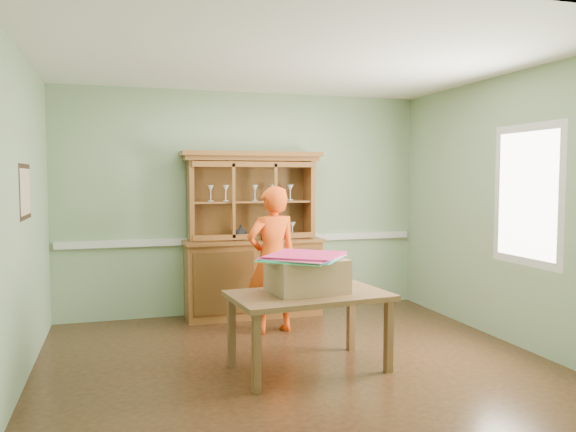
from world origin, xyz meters
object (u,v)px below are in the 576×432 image
object	(u,v)px
china_hutch	(253,258)
cardboard_box	(307,275)
person	(272,260)
dining_table	(309,302)

from	to	relation	value
china_hutch	cardboard_box	world-z (taller)	china_hutch
china_hutch	cardboard_box	xyz separation A→B (m)	(0.03, -1.94, 0.12)
china_hutch	person	distance (m)	0.78
cardboard_box	person	size ratio (longest dim) A/B	0.40
china_hutch	dining_table	xyz separation A→B (m)	(0.03, -2.00, -0.10)
china_hutch	person	xyz separation A→B (m)	(0.03, -0.78, 0.09)
cardboard_box	person	xyz separation A→B (m)	(0.00, 1.16, -0.03)
person	cardboard_box	bearing A→B (deg)	80.93
person	dining_table	bearing A→B (deg)	80.80
cardboard_box	person	bearing A→B (deg)	89.78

